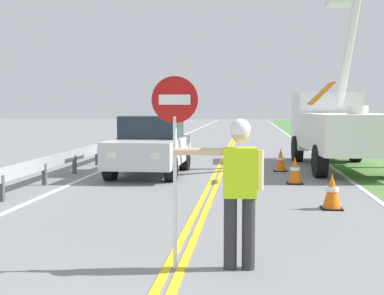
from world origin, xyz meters
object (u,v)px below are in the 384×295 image
Objects in this scene: traffic_cone_mid at (295,171)px; traffic_cone_tail at (281,160)px; stop_sign_paddle at (175,128)px; oncoming_sedan_nearest at (151,146)px; flagger_worker at (239,184)px; utility_bucket_truck at (338,123)px; traffic_cone_lead at (332,192)px.

traffic_cone_tail is (-0.21, 2.58, 0.00)m from traffic_cone_mid.
stop_sign_paddle is 7.67m from traffic_cone_mid.
flagger_worker is at bearing -72.52° from oncoming_sedan_nearest.
stop_sign_paddle is (-0.77, -0.05, 0.66)m from flagger_worker.
flagger_worker reaches higher than oncoming_sedan_nearest.
traffic_cone_mid is at bearing -113.62° from utility_bucket_truck.
stop_sign_paddle is 10.11m from traffic_cone_tail.
traffic_cone_lead and traffic_cone_mid have the same top height.
traffic_cone_mid is at bearing 74.18° from stop_sign_paddle.
oncoming_sedan_nearest is at bearing 160.92° from traffic_cone_mid.
traffic_cone_lead is (4.42, -4.67, -0.50)m from oncoming_sedan_nearest.
oncoming_sedan_nearest is at bearing -162.52° from traffic_cone_tail.
flagger_worker is 0.78× the size of stop_sign_paddle.
traffic_cone_mid is (4.00, -1.38, -0.50)m from oncoming_sedan_nearest.
stop_sign_paddle is at bearing -121.96° from traffic_cone_lead.
flagger_worker is 2.61× the size of traffic_cone_tail.
flagger_worker is 2.61× the size of traffic_cone_mid.
flagger_worker reaches higher than traffic_cone_tail.
flagger_worker is at bearing -105.04° from utility_bucket_truck.
flagger_worker is 11.46m from utility_bucket_truck.
traffic_cone_lead is at bearing 58.04° from stop_sign_paddle.
utility_bucket_truck is 9.88× the size of traffic_cone_tail.
flagger_worker is 1.02m from stop_sign_paddle.
traffic_cone_lead is at bearing 66.44° from flagger_worker.
oncoming_sedan_nearest is (-2.71, 8.60, -0.21)m from flagger_worker.
traffic_cone_lead is at bearing -83.89° from traffic_cone_tail.
oncoming_sedan_nearest is 5.91× the size of traffic_cone_tail.
traffic_cone_mid is at bearing 97.29° from traffic_cone_lead.
traffic_cone_lead is (2.48, 3.97, -1.37)m from stop_sign_paddle.
traffic_cone_mid is at bearing -19.08° from oncoming_sedan_nearest.
traffic_cone_tail is (1.85, 9.84, -1.37)m from stop_sign_paddle.
flagger_worker is 9.02m from oncoming_sedan_nearest.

